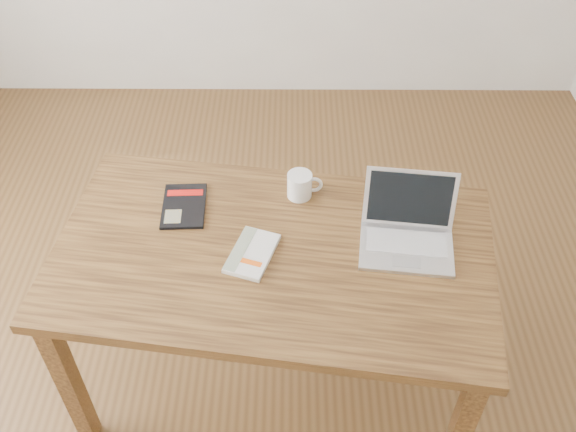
{
  "coord_description": "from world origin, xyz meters",
  "views": [
    {
      "loc": [
        0.21,
        -1.53,
        2.3
      ],
      "look_at": [
        0.2,
        -0.05,
        0.85
      ],
      "focal_mm": 40.0,
      "sensor_mm": 36.0,
      "label": 1
    }
  ],
  "objects_px": {
    "white_guidebook": "(252,253)",
    "black_guidebook": "(184,206)",
    "coffee_mug": "(300,185)",
    "laptop": "(408,230)",
    "desk": "(273,268)"
  },
  "relations": [
    {
      "from": "white_guidebook",
      "to": "laptop",
      "type": "bearing_deg",
      "value": 26.61
    },
    {
      "from": "laptop",
      "to": "white_guidebook",
      "type": "bearing_deg",
      "value": -165.07
    },
    {
      "from": "white_guidebook",
      "to": "black_guidebook",
      "type": "distance_m",
      "value": 0.34
    },
    {
      "from": "laptop",
      "to": "black_guidebook",
      "type": "bearing_deg",
      "value": 175.39
    },
    {
      "from": "white_guidebook",
      "to": "coffee_mug",
      "type": "xyz_separation_m",
      "value": [
        0.16,
        0.29,
        0.04
      ]
    },
    {
      "from": "desk",
      "to": "black_guidebook",
      "type": "distance_m",
      "value": 0.39
    },
    {
      "from": "white_guidebook",
      "to": "coffee_mug",
      "type": "distance_m",
      "value": 0.33
    },
    {
      "from": "white_guidebook",
      "to": "black_guidebook",
      "type": "bearing_deg",
      "value": 156.34
    },
    {
      "from": "white_guidebook",
      "to": "black_guidebook",
      "type": "xyz_separation_m",
      "value": [
        -0.25,
        0.23,
        -0.0
      ]
    },
    {
      "from": "coffee_mug",
      "to": "black_guidebook",
      "type": "bearing_deg",
      "value": -174.23
    },
    {
      "from": "laptop",
      "to": "coffee_mug",
      "type": "relative_size",
      "value": 2.62
    },
    {
      "from": "desk",
      "to": "black_guidebook",
      "type": "xyz_separation_m",
      "value": [
        -0.32,
        0.21,
        0.1
      ]
    },
    {
      "from": "black_guidebook",
      "to": "coffee_mug",
      "type": "height_order",
      "value": "coffee_mug"
    },
    {
      "from": "desk",
      "to": "white_guidebook",
      "type": "distance_m",
      "value": 0.12
    },
    {
      "from": "black_guidebook",
      "to": "coffee_mug",
      "type": "bearing_deg",
      "value": 6.58
    }
  ]
}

